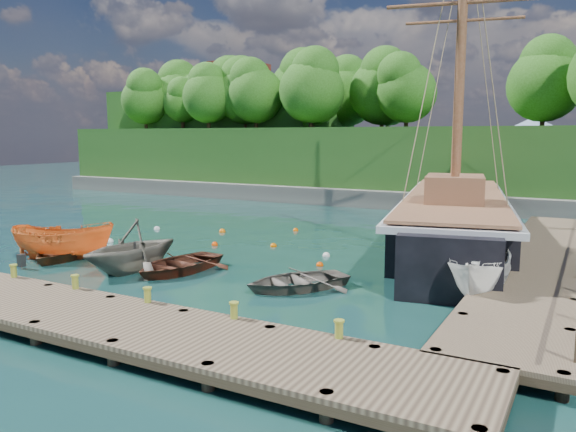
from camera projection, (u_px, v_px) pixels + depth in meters
The scene contains 25 objects.
ground at pixel (201, 276), 21.65m from camera, with size 160.00×160.00×0.00m, color #153631.
dock_near at pixel (112, 322), 14.99m from camera, with size 20.00×3.20×1.10m.
dock_east at pixel (543, 261), 22.19m from camera, with size 3.20×24.00×1.10m.
bollard_0 at pixel (15, 294), 19.13m from camera, with size 0.26×0.26×0.45m, color olive.
bollard_1 at pixel (77, 307), 17.70m from camera, with size 0.26×0.26×0.45m, color olive.
bollard_2 at pixel (149, 322), 16.27m from camera, with size 0.26×0.26×0.45m, color olive.
bollard_3 at pixel (234, 340), 14.84m from camera, with size 0.26×0.26×0.45m, color olive.
bollard_4 at pixel (339, 362), 13.41m from camera, with size 0.26×0.26×0.45m, color olive.
rowboat_0 at pixel (65, 258), 24.81m from camera, with size 2.84×3.98×0.82m, color brown.
rowboat_1 at pixel (132, 271), 22.38m from camera, with size 3.64×4.21×2.22m, color #6B6759.
rowboat_2 at pixel (178, 272), 22.30m from camera, with size 2.95×4.13×0.86m, color #582B1C.
rowboat_3 at pixel (296, 288), 19.85m from camera, with size 2.74×3.84×0.79m, color #5F574F.
motorboat_orange at pixel (64, 260), 24.47m from camera, with size 1.74×4.62×1.78m, color orange.
cabin_boat_white at pixel (480, 298), 18.71m from camera, with size 1.81×4.80×1.86m, color white.
schooner at pixel (454, 224), 27.32m from camera, with size 8.48×26.46×19.40m.
mooring_buoy_0 at pixel (110, 242), 28.49m from camera, with size 0.37×0.37×0.37m, color white.
mooring_buoy_1 at pixel (215, 245), 27.68m from camera, with size 0.31×0.31×0.31m, color #F23F00.
mooring_buoy_2 at pixel (273, 247), 27.32m from camera, with size 0.32×0.32×0.32m, color #DF6600.
mooring_buoy_3 at pixel (326, 256), 25.14m from camera, with size 0.33×0.33×0.33m, color silver.
mooring_buoy_4 at pixel (222, 232), 31.42m from camera, with size 0.36×0.36×0.36m, color orange.
mooring_buoy_5 at pixel (296, 231), 31.82m from camera, with size 0.31×0.31×0.31m, color #F25D00.
mooring_buoy_6 at pixel (157, 229), 32.31m from camera, with size 0.35×0.35×0.35m, color white.
mooring_buoy_7 at pixel (320, 266), 23.32m from camera, with size 0.30×0.30×0.30m, color #ED4800.
headland at pixel (293, 134), 54.21m from camera, with size 51.00×19.31×12.90m.
distant_ridge at pixel (527, 143), 79.73m from camera, with size 117.00×40.00×10.00m.
Camera 1 is at (13.08, -16.89, 5.37)m, focal length 35.00 mm.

